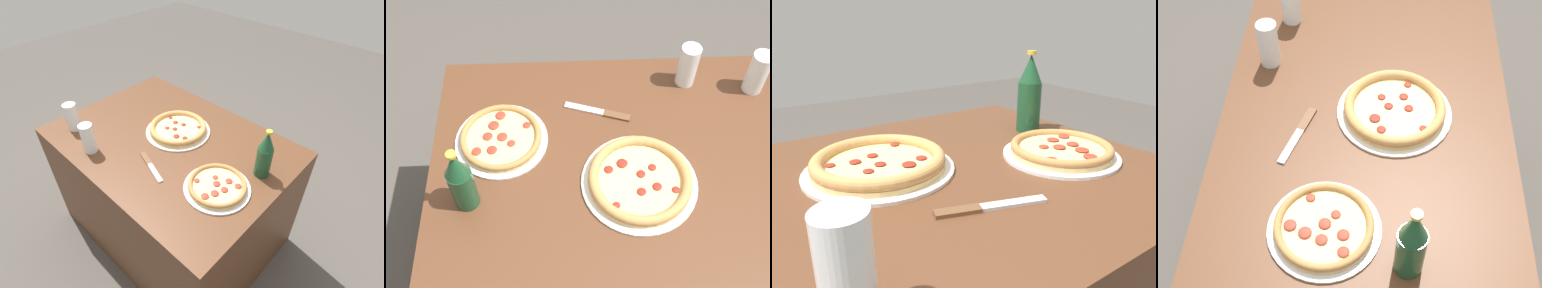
# 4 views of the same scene
# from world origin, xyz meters

# --- Properties ---
(ground_plane) EXTENTS (8.00, 8.00, 0.00)m
(ground_plane) POSITION_xyz_m (0.00, 0.00, 0.00)
(ground_plane) COLOR #4C4742
(table) EXTENTS (1.20, 0.86, 0.72)m
(table) POSITION_xyz_m (0.00, 0.00, 0.36)
(table) COLOR #56331E
(table) RESTS_ON ground_plane
(pizza_veggie) EXTENTS (0.29, 0.29, 0.04)m
(pizza_veggie) POSITION_xyz_m (-0.39, 0.09, 0.74)
(pizza_veggie) COLOR silver
(pizza_veggie) RESTS_ON table
(pizza_margherita) EXTENTS (0.34, 0.34, 0.04)m
(pizza_margherita) POSITION_xyz_m (0.02, -0.08, 0.74)
(pizza_margherita) COLOR silver
(pizza_margherita) RESTS_ON table
(glass_iced_tea) EXTENTS (0.06, 0.06, 0.15)m
(glass_iced_tea) POSITION_xyz_m (0.22, 0.31, 0.79)
(glass_iced_tea) COLOR white
(glass_iced_tea) RESTS_ON table
(glass_water) EXTENTS (0.07, 0.07, 0.15)m
(glass_water) POSITION_xyz_m (0.44, 0.27, 0.79)
(glass_water) COLOR white
(glass_water) RESTS_ON table
(beer_bottle) EXTENTS (0.07, 0.07, 0.24)m
(beer_bottle) POSITION_xyz_m (-0.47, -0.12, 0.83)
(beer_bottle) COLOR #194728
(beer_bottle) RESTS_ON table
(knife) EXTENTS (0.21, 0.09, 0.01)m
(knife) POSITION_xyz_m (-0.07, 0.19, 0.72)
(knife) COLOR brown
(knife) RESTS_ON table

